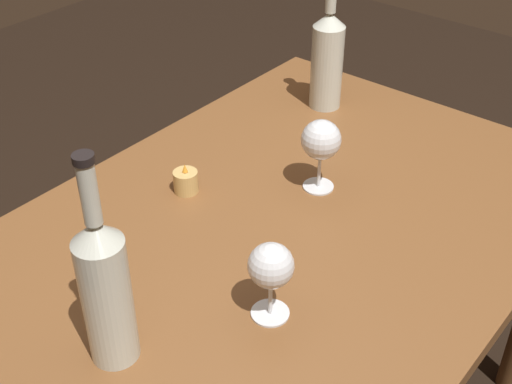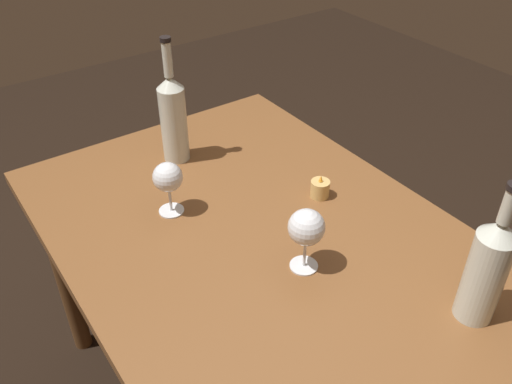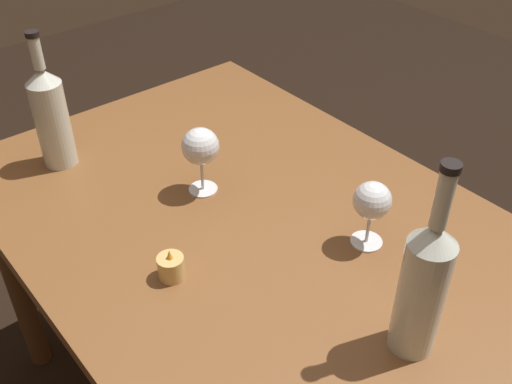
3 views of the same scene
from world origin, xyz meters
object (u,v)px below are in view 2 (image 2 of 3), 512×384
(wine_glass_left, at_px, (168,179))
(wine_bottle, at_px, (172,117))
(votive_candle, at_px, (320,189))
(wine_glass_right, at_px, (306,228))
(wine_bottle_second, at_px, (487,269))

(wine_glass_left, distance_m, wine_bottle, 0.26)
(wine_bottle, relative_size, votive_candle, 5.56)
(wine_bottle, bearing_deg, votive_candle, 30.05)
(wine_glass_left, xyz_separation_m, votive_candle, (0.17, 0.36, -0.08))
(wine_glass_left, relative_size, wine_bottle, 0.39)
(wine_glass_left, distance_m, votive_candle, 0.41)
(wine_glass_right, xyz_separation_m, wine_bottle, (-0.58, -0.02, 0.03))
(wine_glass_left, bearing_deg, votive_candle, 64.66)
(wine_bottle_second, distance_m, votive_candle, 0.51)
(wine_glass_right, bearing_deg, wine_glass_left, -156.90)
(wine_glass_right, relative_size, votive_candle, 2.38)
(wine_glass_left, bearing_deg, wine_glass_right, 23.10)
(wine_glass_right, xyz_separation_m, wine_bottle_second, (0.31, 0.20, 0.01))
(wine_glass_right, height_order, votive_candle, wine_glass_right)
(votive_candle, bearing_deg, wine_glass_right, -47.83)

